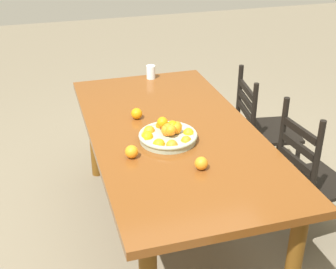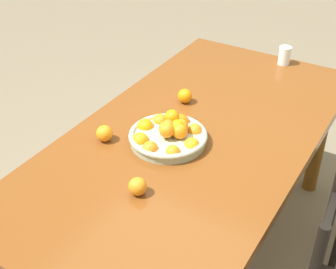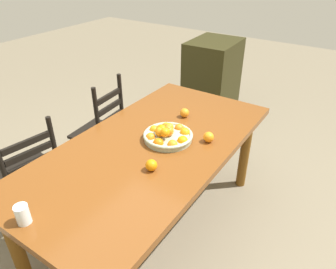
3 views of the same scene
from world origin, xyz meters
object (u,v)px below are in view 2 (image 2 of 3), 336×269
(dining_table, at_px, (194,151))
(orange_loose_0, at_px, (185,96))
(fruit_bowl, at_px, (168,135))
(orange_loose_2, at_px, (104,133))
(drinking_glass, at_px, (285,55))
(orange_loose_1, at_px, (138,186))

(dining_table, xyz_separation_m, orange_loose_0, (-0.22, -0.17, 0.13))
(fruit_bowl, height_order, orange_loose_2, fruit_bowl)
(fruit_bowl, bearing_deg, orange_loose_2, -61.46)
(orange_loose_2, relative_size, drinking_glass, 0.70)
(orange_loose_2, height_order, drinking_glass, drinking_glass)
(orange_loose_1, relative_size, drinking_glass, 0.68)
(dining_table, distance_m, drinking_glass, 0.90)
(orange_loose_0, distance_m, orange_loose_1, 0.71)
(dining_table, xyz_separation_m, fruit_bowl, (0.11, -0.07, 0.13))
(fruit_bowl, relative_size, orange_loose_2, 4.73)
(orange_loose_1, xyz_separation_m, drinking_glass, (-1.35, 0.08, 0.02))
(orange_loose_1, bearing_deg, drinking_glass, 176.48)
(fruit_bowl, bearing_deg, dining_table, 149.93)
(orange_loose_0, relative_size, drinking_glass, 0.69)
(dining_table, height_order, orange_loose_2, orange_loose_2)
(dining_table, relative_size, orange_loose_1, 27.85)
(dining_table, distance_m, orange_loose_0, 0.31)
(orange_loose_0, distance_m, drinking_glass, 0.72)
(fruit_bowl, relative_size, orange_loose_0, 4.82)
(dining_table, bearing_deg, orange_loose_2, -51.50)
(dining_table, bearing_deg, fruit_bowl, -30.07)
(orange_loose_0, xyz_separation_m, drinking_glass, (-0.67, 0.27, 0.02))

